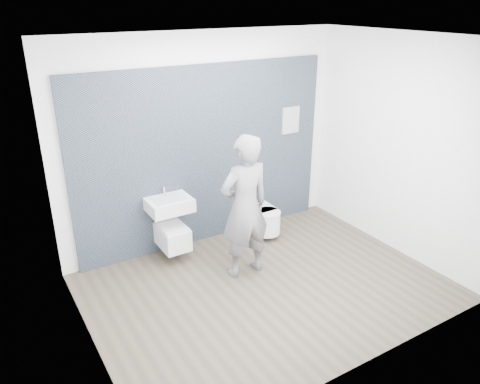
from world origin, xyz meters
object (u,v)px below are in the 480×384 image
toilet_square (172,235)px  toilet_rounded (263,219)px  visitor (245,207)px  washbasin (169,204)px

toilet_square → toilet_rounded: bearing=-3.2°
toilet_square → visitor: visitor is taller
washbasin → toilet_rounded: (1.35, -0.11, -0.50)m
toilet_rounded → visitor: size_ratio=0.35×
washbasin → toilet_square: washbasin is taller
visitor → toilet_rounded: bearing=-137.0°
washbasin → toilet_rounded: bearing=-4.6°
washbasin → toilet_square: (0.00, -0.03, -0.42)m
toilet_rounded → visitor: visitor is taller
washbasin → toilet_square: size_ratio=0.87×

